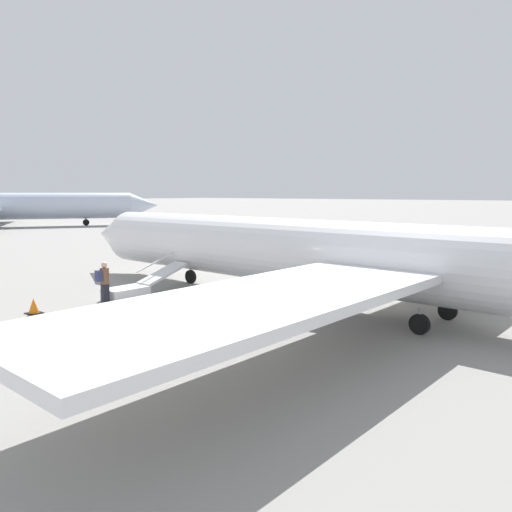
{
  "coord_description": "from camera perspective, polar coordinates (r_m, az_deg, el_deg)",
  "views": [
    {
      "loc": [
        -8.34,
        16.81,
        4.51
      ],
      "look_at": [
        4.4,
        0.62,
        1.89
      ],
      "focal_mm": 35.0,
      "sensor_mm": 36.0,
      "label": 1
    }
  ],
  "objects": [
    {
      "name": "passenger",
      "position": [
        21.05,
        -16.99,
        -2.66
      ],
      "size": [
        0.36,
        0.55,
        1.74
      ],
      "rotation": [
        0.0,
        0.0,
        -1.62
      ],
      "color": "#23232D",
      "rests_on": "ground"
    },
    {
      "name": "traffic_cone_near_stairs",
      "position": [
        20.58,
        -24.06,
        -5.29
      ],
      "size": [
        0.53,
        0.53,
        0.58
      ],
      "color": "black",
      "rests_on": "ground"
    },
    {
      "name": "ground_plane",
      "position": [
        19.3,
        11.57,
        -6.41
      ],
      "size": [
        600.0,
        600.0,
        0.0
      ],
      "primitive_type": "plane",
      "color": "gray"
    },
    {
      "name": "airplane_main",
      "position": [
        18.44,
        14.52,
        -0.43
      ],
      "size": [
        35.69,
        27.34,
        7.11
      ],
      "rotation": [
        0.0,
        0.0,
        -0.05
      ],
      "color": "white",
      "rests_on": "ground"
    },
    {
      "name": "boarding_stairs",
      "position": [
        22.23,
        -13.79,
        -3.67
      ],
      "size": [
        1.21,
        4.06,
        1.75
      ],
      "rotation": [
        0.0,
        0.0,
        -1.62
      ],
      "color": "silver",
      "rests_on": "ground"
    }
  ]
}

